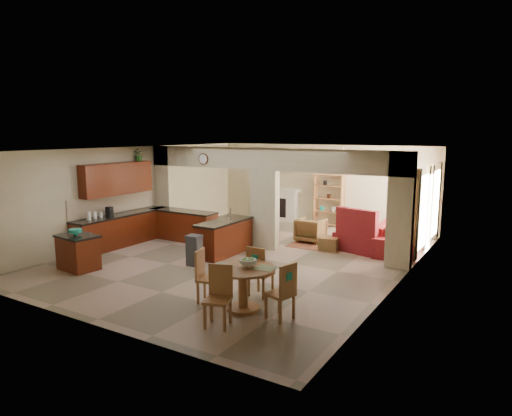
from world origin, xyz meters
The scene contains 39 objects.
floor centered at (0.00, 0.00, 0.00)m, with size 10.00×10.00×0.00m, color gray.
ceiling centered at (0.00, 0.00, 2.80)m, with size 10.00×10.00×0.00m, color white.
wall_back centered at (0.00, 5.00, 1.40)m, with size 8.00×8.00×0.00m, color beige.
wall_front centered at (0.00, -5.00, 1.40)m, with size 8.00×8.00×0.00m, color beige.
wall_left centered at (-4.00, 0.00, 1.40)m, with size 10.00×10.00×0.00m, color beige.
wall_right centered at (4.00, 0.00, 1.40)m, with size 10.00×10.00×0.00m, color beige.
partition_left_pier centered at (-3.70, 1.00, 1.40)m, with size 0.60×0.25×2.80m, color beige.
partition_center_pier centered at (0.00, 1.00, 1.10)m, with size 0.80×0.25×2.20m, color beige.
partition_right_pier centered at (3.70, 1.00, 1.40)m, with size 0.60×0.25×2.80m, color beige.
partition_header centered at (0.00, 1.00, 2.50)m, with size 8.00×0.25×0.60m, color beige.
kitchen_counter centered at (-3.26, -0.25, 0.46)m, with size 2.52×3.29×1.48m.
upper_cabinets centered at (-3.82, -0.80, 1.92)m, with size 0.35×2.40×0.90m, color #421207.
peninsula centered at (-0.60, -0.11, 0.46)m, with size 0.70×1.85×0.91m.
wall_clock centered at (-2.00, 0.85, 2.45)m, with size 0.34×0.34×0.03m, color #532B1B.
rug centered at (1.20, 2.10, 0.01)m, with size 1.60×1.30×0.01m, color brown.
fireplace centered at (-1.60, 4.83, 0.61)m, with size 1.60×0.35×1.20m.
shelving_unit centered at (0.35, 4.82, 0.90)m, with size 1.00×0.32×1.80m, color #945633.
window_a centered at (3.97, 2.30, 1.20)m, with size 0.02×0.90×1.90m, color white.
window_b centered at (3.97, 4.00, 1.20)m, with size 0.02×0.90×1.90m, color white.
glazed_door centered at (3.97, 3.15, 1.05)m, with size 0.02×0.70×2.10m, color white.
drape_a_left centered at (3.93, 1.70, 1.20)m, with size 0.10×0.28×2.30m, color #46221C.
drape_a_right centered at (3.93, 2.90, 1.20)m, with size 0.10×0.28×2.30m, color #46221C.
drape_b_left centered at (3.93, 3.40, 1.20)m, with size 0.10×0.28×2.30m, color #46221C.
drape_b_right centered at (3.93, 4.60, 1.20)m, with size 0.10×0.28×2.30m, color #46221C.
ceiling_fan centered at (1.50, 3.00, 2.56)m, with size 1.00×1.00×0.10m, color white.
kitchen_island centered at (-2.77, -3.03, 0.42)m, with size 1.03×0.78×0.83m.
teal_bowl centered at (-2.82, -3.05, 0.90)m, with size 0.31×0.31×0.14m, color #15967E.
trash_can centered at (-0.62, -1.36, 0.35)m, with size 0.33×0.28×0.70m, color #313033.
dining_table centered at (1.94, -3.14, 0.53)m, with size 1.19×1.19×0.81m.
fruit_bowl centered at (2.01, -3.08, 0.90)m, with size 0.31×0.31×0.16m, color #54A523.
sofa centered at (3.30, 2.78, 0.39)m, with size 1.04×2.65×0.77m, color maroon.
chaise centered at (2.40, 2.16, 0.24)m, with size 1.22×0.99×0.49m, color maroon.
armchair centered at (0.80, 2.35, 0.36)m, with size 0.76×0.78×0.71m, color maroon.
ottoman centered at (1.65, 1.73, 0.18)m, with size 0.50×0.50×0.37m, color maroon.
plant centered at (-3.82, 0.09, 2.56)m, with size 0.34×0.30×0.38m, color #1A5115.
chair_north centered at (1.83, -2.40, 0.55)m, with size 0.44×0.44×1.02m.
chair_east centered at (2.79, -3.16, 0.55)m, with size 0.51×0.51×1.02m.
chair_south centered at (1.93, -3.87, 0.55)m, with size 0.53×0.53×1.02m.
chair_west centered at (1.09, -3.15, 0.55)m, with size 0.52×0.52×1.02m.
Camera 1 is at (6.26, -9.82, 3.23)m, focal length 32.00 mm.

